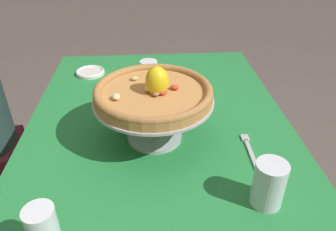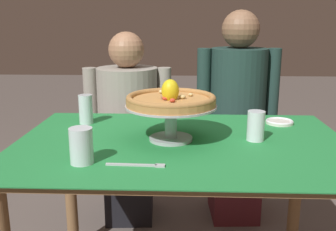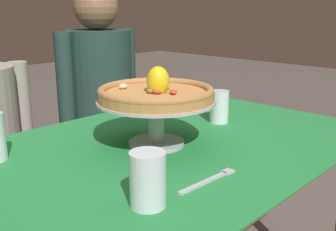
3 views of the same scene
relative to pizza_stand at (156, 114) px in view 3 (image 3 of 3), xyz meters
The scene contains 8 objects.
dining_table 0.21m from the pizza_stand, 22.08° to the right, with size 1.32×0.90×0.75m.
pizza_stand is the anchor object (origin of this frame).
pizza 0.07m from the pizza_stand, 101.22° to the right, with size 0.35×0.35×0.10m.
water_glass_side_right 0.34m from the pizza_stand, ahead, with size 0.07×0.07×0.12m.
water_glass_front_left 0.40m from the pizza_stand, 137.29° to the right, with size 0.08×0.08×0.12m.
side_plate 0.57m from the pizza_stand, 28.49° to the left, with size 0.13×0.13×0.02m.
dinner_fork 0.32m from the pizza_stand, 108.49° to the right, with size 0.20×0.03×0.01m.
diner_right 0.90m from the pizza_stand, 64.77° to the left, with size 0.49×0.35×1.27m.
Camera 3 is at (-0.87, -0.82, 1.16)m, focal length 42.41 mm.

